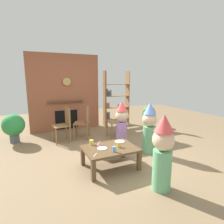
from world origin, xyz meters
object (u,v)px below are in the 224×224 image
coffee_table (110,151)px  child_by_the_chairs (122,122)px  potted_plant_tall (149,114)px  paper_cup_center (114,149)px  potted_plant_short (13,126)px  dining_chair_left (64,123)px  dining_chair_right (118,119)px  paper_plate_front (120,142)px  child_with_cone_hat (163,151)px  paper_plate_rear (102,148)px  dining_chair_middle (85,120)px  paper_cup_near_right (119,145)px  paper_cup_near_left (91,142)px  birthday_cake_slice (100,143)px  child_in_pink (149,127)px  bookshelf (115,101)px

coffee_table → child_by_the_chairs: (0.72, 0.92, 0.26)m
coffee_table → potted_plant_tall: 3.35m
paper_cup_center → child_by_the_chairs: 1.36m
paper_cup_center → potted_plant_short: bearing=124.2°
dining_chair_left → potted_plant_short: dining_chair_left is taller
dining_chair_right → dining_chair_left: bearing=-5.7°
coffee_table → paper_plate_front: 0.37m
paper_cup_center → child_with_cone_hat: bearing=-59.5°
paper_plate_rear → dining_chair_middle: (0.22, 1.83, 0.11)m
paper_cup_near_right → paper_plate_front: bearing=58.7°
coffee_table → potted_plant_tall: size_ratio=1.40×
paper_cup_near_left → birthday_cake_slice: 0.16m
paper_plate_front → dining_chair_left: size_ratio=0.22×
dining_chair_right → paper_plate_rear: bearing=56.9°
dining_chair_middle → potted_plant_tall: (2.44, 0.40, -0.08)m
child_with_cone_hat → child_by_the_chairs: bearing=-33.0°
child_by_the_chairs → potted_plant_short: size_ratio=1.50×
paper_plate_front → dining_chair_right: size_ratio=0.22×
paper_cup_near_right → potted_plant_tall: (2.35, 2.28, -0.01)m
child_by_the_chairs → birthday_cake_slice: bearing=-12.0°
dining_chair_left → potted_plant_short: 1.30m
child_in_pink → paper_cup_center: bearing=9.7°
paper_plate_rear → potted_plant_short: potted_plant_short is taller
bookshelf → paper_cup_near_right: bookshelf is taller
potted_plant_tall → dining_chair_middle: bearing=-170.8°
dining_chair_middle → potted_plant_tall: size_ratio=1.30×
paper_cup_center → child_by_the_chairs: size_ratio=0.09×
bookshelf → birthday_cake_slice: 3.03m
child_by_the_chairs → dining_chair_left: size_ratio=1.25×
child_with_cone_hat → potted_plant_short: (-2.13, 3.23, -0.17)m
paper_cup_near_right → potted_plant_short: potted_plant_short is taller
coffee_table → paper_plate_front: paper_plate_front is taller
dining_chair_left → birthday_cake_slice: bearing=97.5°
potted_plant_short → paper_plate_front: bearing=-46.0°
potted_plant_tall → potted_plant_short: size_ratio=0.92×
dining_chair_left → potted_plant_tall: size_ratio=1.30×
paper_cup_center → paper_plate_rear: (-0.14, 0.22, -0.04)m
bookshelf → paper_plate_front: (-1.12, -2.58, -0.48)m
birthday_cake_slice → dining_chair_right: (1.11, 1.41, 0.07)m
child_by_the_chairs → dining_chair_left: child_by_the_chairs is taller
paper_cup_near_left → paper_plate_rear: bearing=-67.9°
coffee_table → paper_cup_center: bearing=-95.1°
paper_plate_rear → child_with_cone_hat: bearing=-59.2°
paper_cup_center → dining_chair_middle: size_ratio=0.11×
paper_plate_front → child_by_the_chairs: (0.42, 0.72, 0.20)m
paper_plate_rear → child_in_pink: size_ratio=0.16×
child_in_pink → paper_plate_front: bearing=-8.9°
child_by_the_chairs → dining_chair_middle: child_by_the_chairs is taller
child_in_pink → potted_plant_tall: (1.43, 1.97, -0.18)m
coffee_table → paper_plate_rear: 0.17m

